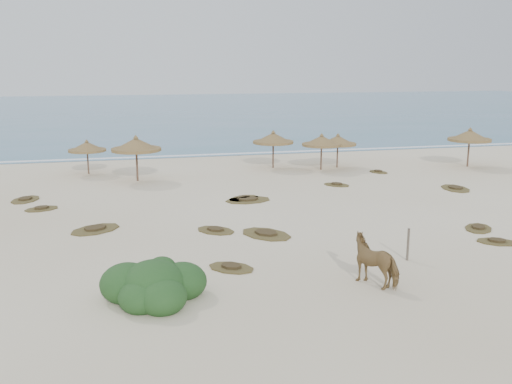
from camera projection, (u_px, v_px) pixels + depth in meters
ground at (312, 250)px, 23.35m from camera, size 160.00×160.00×0.00m
ocean at (164, 110)px, 94.50m from camera, size 200.00×100.00×0.01m
foam_line at (211, 155)px, 48.02m from camera, size 70.00×0.60×0.01m
palapa_1 at (87, 147)px, 39.21m from camera, size 2.78×2.78×2.43m
palapa_2 at (136, 145)px, 36.78m from camera, size 4.22×4.22×3.02m
palapa_3 at (273, 139)px, 41.47m from camera, size 3.16×3.16×2.79m
palapa_4 at (338, 141)px, 41.71m from camera, size 2.96×2.96×2.54m
palapa_5 at (322, 141)px, 40.81m from camera, size 3.34×3.34×2.65m
palapa_6 at (470, 136)px, 41.98m from camera, size 3.78×3.78×2.94m
horse at (377, 260)px, 19.64m from camera, size 1.84×2.16×1.68m
fence_post_near at (408, 244)px, 22.03m from camera, size 0.12×0.12×1.29m
bush at (154, 285)px, 18.29m from camera, size 3.47×3.05×1.55m
scrub_1 at (95, 229)px, 26.17m from camera, size 2.87×2.65×0.16m
scrub_2 at (216, 230)px, 26.01m from camera, size 2.21×2.23×0.16m
scrub_3 at (248, 200)px, 31.83m from camera, size 2.78×1.99×0.16m
scrub_4 at (478, 228)px, 26.34m from camera, size 2.04×2.14×0.16m
scrub_5 at (455, 188)px, 34.80m from camera, size 1.85×2.56×0.16m
scrub_6 at (25, 199)px, 31.91m from camera, size 1.98×2.41×0.16m
scrub_7 at (337, 185)px, 35.86m from camera, size 1.96×1.94×0.16m
scrub_8 at (42, 209)px, 29.90m from camera, size 2.02×1.68×0.16m
scrub_9 at (266, 234)px, 25.44m from camera, size 2.81×3.02×0.16m
scrub_10 at (378, 172)px, 40.15m from camera, size 1.43×1.74×0.16m
scrub_11 at (231, 267)px, 21.24m from camera, size 2.14×2.05×0.16m
scrub_12 at (497, 241)px, 24.34m from camera, size 1.99×1.75×0.16m
scrub_13 at (244, 198)px, 32.20m from camera, size 2.45×2.28×0.16m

